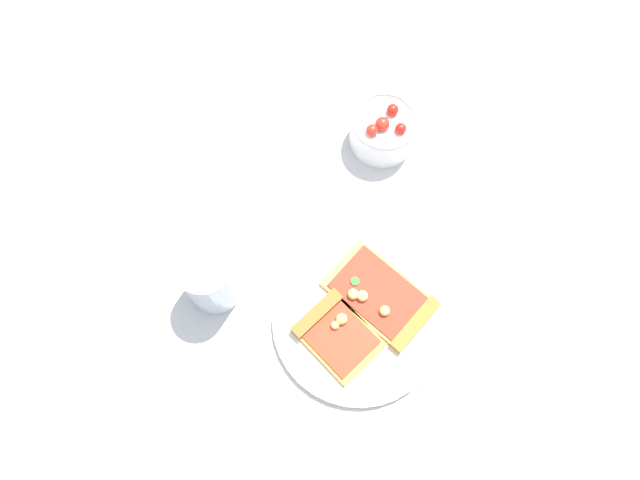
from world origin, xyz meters
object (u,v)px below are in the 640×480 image
(plate, at_px, (358,320))
(soda_glass, at_px, (211,279))
(pizza_slice_near, at_px, (383,299))
(salad_bowl, at_px, (383,129))
(pizza_slice_far, at_px, (334,331))

(plate, height_order, soda_glass, soda_glass)
(plate, relative_size, soda_glass, 2.09)
(plate, bearing_deg, pizza_slice_near, 24.71)
(plate, distance_m, soda_glass, 0.23)
(salad_bowl, xyz_separation_m, soda_glass, (-0.31, -0.19, 0.02))
(pizza_slice_near, bearing_deg, salad_bowl, 75.31)
(plate, bearing_deg, pizza_slice_far, -166.04)
(pizza_slice_far, distance_m, salad_bowl, 0.34)
(pizza_slice_near, xyz_separation_m, salad_bowl, (0.07, 0.27, 0.02))
(salad_bowl, bearing_deg, plate, -111.62)
(salad_bowl, bearing_deg, pizza_slice_near, -104.69)
(pizza_slice_far, bearing_deg, pizza_slice_near, 19.81)
(salad_bowl, bearing_deg, pizza_slice_far, -117.25)
(salad_bowl, distance_m, soda_glass, 0.37)
(pizza_slice_far, bearing_deg, salad_bowl, 62.75)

